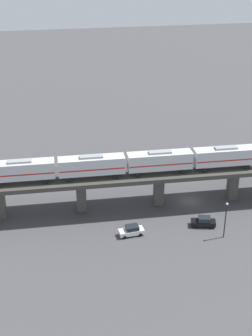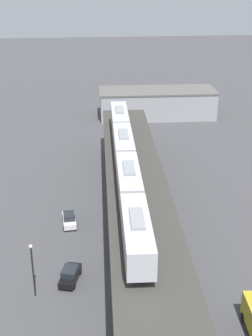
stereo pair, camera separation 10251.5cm
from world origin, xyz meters
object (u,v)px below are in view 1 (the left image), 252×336
at_px(subway_train, 126,163).
at_px(street_car_white, 132,231).
at_px(delivery_truck, 222,166).
at_px(street_lamp, 226,217).
at_px(street_car_black, 204,222).

height_order(subway_train, street_car_white, subway_train).
xyz_separation_m(subway_train, delivery_truck, (11.64, -23.90, -8.36)).
distance_m(subway_train, street_lamp, 20.17).
bearing_deg(delivery_truck, subway_train, 115.97).
bearing_deg(street_lamp, delivery_truck, -20.51).
distance_m(street_car_white, delivery_truck, 31.63).
height_order(street_car_black, street_lamp, street_lamp).
relative_size(subway_train, street_car_white, 11.00).
bearing_deg(street_lamp, street_car_white, 76.78).
xyz_separation_m(delivery_truck, street_lamp, (-23.64, 8.85, 2.35)).
relative_size(street_car_white, street_car_black, 0.96).
bearing_deg(street_car_black, delivery_truck, -29.61).
xyz_separation_m(street_car_white, street_car_black, (0.33, -13.37, 0.00)).
xyz_separation_m(street_car_black, delivery_truck, (19.63, -11.15, 0.82)).
distance_m(delivery_truck, street_lamp, 25.35).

